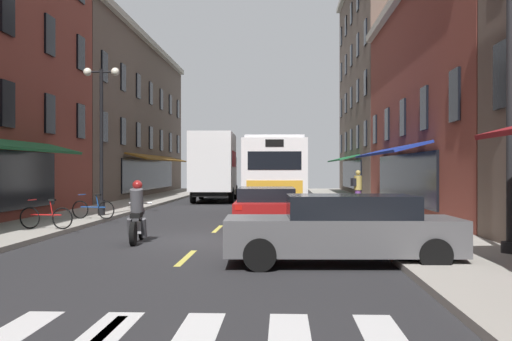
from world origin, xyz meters
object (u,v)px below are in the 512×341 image
object	(u,v)px
motorcycle_rider	(137,216)
bicycle_near	(93,209)
box_truck	(215,167)
sedan_near	(344,229)
transit_bus	(274,174)
street_lamp_twin	(101,134)
bicycle_mid	(46,217)
sedan_mid	(267,208)
pedestrian_near	(358,188)

from	to	relation	value
motorcycle_rider	bicycle_near	distance (m)	6.60
box_truck	sedan_near	xyz separation A→B (m)	(5.34, -24.03, -1.37)
transit_bus	street_lamp_twin	world-z (taller)	street_lamp_twin
bicycle_near	street_lamp_twin	bearing A→B (deg)	97.23
bicycle_near	bicycle_mid	world-z (taller)	same
motorcycle_rider	street_lamp_twin	xyz separation A→B (m)	(-3.25, 7.60, 2.62)
box_truck	sedan_mid	xyz separation A→B (m)	(3.59, -17.39, -1.38)
motorcycle_rider	street_lamp_twin	world-z (taller)	street_lamp_twin
motorcycle_rider	pedestrian_near	size ratio (longest dim) A/B	1.17
box_truck	pedestrian_near	size ratio (longest dim) A/B	4.42
box_truck	bicycle_mid	distance (m)	18.74
sedan_mid	motorcycle_rider	distance (m)	4.59
transit_bus	pedestrian_near	bearing A→B (deg)	-16.49
sedan_near	transit_bus	bearing A→B (deg)	95.69
bicycle_near	pedestrian_near	world-z (taller)	pedestrian_near
pedestrian_near	sedan_near	bearing A→B (deg)	-30.60
motorcycle_rider	sedan_near	bearing A→B (deg)	-34.40
pedestrian_near	street_lamp_twin	size ratio (longest dim) A/B	0.30
transit_bus	pedestrian_near	world-z (taller)	transit_bus
box_truck	sedan_mid	bearing A→B (deg)	-78.33
transit_bus	sedan_near	size ratio (longest dim) A/B	2.47
pedestrian_near	box_truck	bearing A→B (deg)	-161.04
motorcycle_rider	street_lamp_twin	bearing A→B (deg)	113.19
transit_bus	street_lamp_twin	distance (m)	8.86
transit_bus	bicycle_near	world-z (taller)	transit_bus
transit_bus	sedan_near	xyz separation A→B (m)	(1.66, -16.67, -1.01)
sedan_near	bicycle_near	world-z (taller)	sedan_near
transit_bus	bicycle_near	size ratio (longest dim) A/B	7.07
sedan_near	sedan_mid	bearing A→B (deg)	104.78
bicycle_mid	pedestrian_near	xyz separation A→B (m)	(10.58, 9.92, 0.57)
transit_bus	bicycle_near	xyz separation A→B (m)	(-6.47, -7.32, -1.23)
transit_bus	box_truck	world-z (taller)	box_truck
bicycle_mid	transit_bus	bearing A→B (deg)	58.66
sedan_near	bicycle_mid	size ratio (longest dim) A/B	2.82
motorcycle_rider	bicycle_mid	xyz separation A→B (m)	(-3.30, 2.12, -0.21)
sedan_mid	motorcycle_rider	size ratio (longest dim) A/B	2.26
motorcycle_rider	street_lamp_twin	size ratio (longest dim) A/B	0.36
pedestrian_near	bicycle_near	bearing A→B (deg)	-81.68
box_truck	sedan_near	distance (m)	24.65
transit_bus	bicycle_near	bearing A→B (deg)	-131.50
motorcycle_rider	street_lamp_twin	distance (m)	8.67
bicycle_near	street_lamp_twin	size ratio (longest dim) A/B	0.29
pedestrian_near	street_lamp_twin	xyz separation A→B (m)	(-10.54, -4.44, 2.26)
street_lamp_twin	sedan_near	bearing A→B (deg)	-53.01
motorcycle_rider	bicycle_near	size ratio (longest dim) A/B	1.23
box_truck	sedan_mid	distance (m)	17.81
transit_bus	bicycle_mid	bearing A→B (deg)	-121.34
sedan_near	street_lamp_twin	world-z (taller)	street_lamp_twin
sedan_mid	transit_bus	bearing A→B (deg)	89.48
bicycle_mid	street_lamp_twin	world-z (taller)	street_lamp_twin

